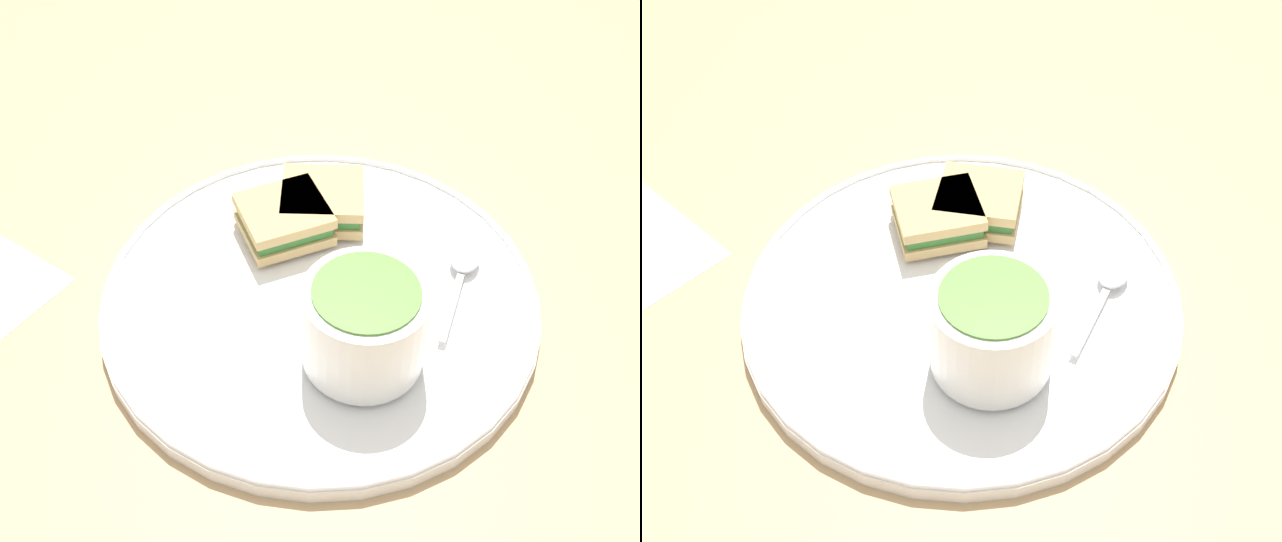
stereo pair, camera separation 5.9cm
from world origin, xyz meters
The scene contains 6 objects.
ground_plane centered at (0.00, 0.00, 0.00)m, with size 2.40×2.40×0.00m, color tan.
plate centered at (0.00, 0.00, 0.01)m, with size 0.35×0.35×0.02m.
soup_bowl centered at (0.06, 0.05, 0.05)m, with size 0.09×0.09×0.07m.
spoon centered at (-0.05, 0.11, 0.02)m, with size 0.11×0.03×0.01m.
sandwich_half_near centered at (-0.09, -0.02, 0.03)m, with size 0.08×0.08×0.03m.
sandwich_half_far centered at (-0.06, -0.05, 0.03)m, with size 0.10×0.10×0.03m.
Camera 1 is at (0.40, 0.10, 0.47)m, focal length 42.00 mm.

